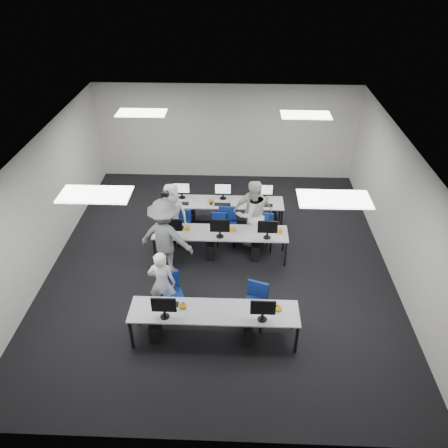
{
  "coord_description": "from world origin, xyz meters",
  "views": [
    {
      "loc": [
        0.42,
        -8.29,
        6.65
      ],
      "look_at": [
        0.09,
        0.15,
        1.0
      ],
      "focal_mm": 35.0,
      "sensor_mm": 36.0,
      "label": 1
    }
  ],
  "objects_px": {
    "chair_3": "(227,232)",
    "chair_6": "(219,227)",
    "student_3": "(253,211)",
    "photographer": "(165,238)",
    "student_2": "(172,213)",
    "desk_front": "(214,313)",
    "desk_mid": "(220,234)",
    "chair_5": "(184,226)",
    "chair_4": "(264,237)",
    "chair_7": "(260,230)",
    "student_1": "(252,214)",
    "chair_2": "(175,233)",
    "chair_0": "(172,303)",
    "student_0": "(162,283)",
    "chair_1": "(254,311)"
  },
  "relations": [
    {
      "from": "chair_0",
      "to": "chair_7",
      "type": "relative_size",
      "value": 1.0
    },
    {
      "from": "desk_front",
      "to": "desk_mid",
      "type": "distance_m",
      "value": 2.6
    },
    {
      "from": "student_1",
      "to": "student_2",
      "type": "xyz_separation_m",
      "value": [
        -2.0,
        0.08,
        -0.09
      ]
    },
    {
      "from": "desk_front",
      "to": "chair_3",
      "type": "bearing_deg",
      "value": 87.63
    },
    {
      "from": "chair_6",
      "to": "chair_0",
      "type": "bearing_deg",
      "value": -104.25
    },
    {
      "from": "chair_4",
      "to": "chair_7",
      "type": "distance_m",
      "value": 0.3
    },
    {
      "from": "chair_2",
      "to": "student_2",
      "type": "height_order",
      "value": "student_2"
    },
    {
      "from": "desk_mid",
      "to": "chair_1",
      "type": "bearing_deg",
      "value": -69.96
    },
    {
      "from": "student_3",
      "to": "student_1",
      "type": "bearing_deg",
      "value": -99.17
    },
    {
      "from": "chair_0",
      "to": "chair_2",
      "type": "xyz_separation_m",
      "value": [
        -0.28,
        2.53,
        -0.03
      ]
    },
    {
      "from": "chair_5",
      "to": "student_0",
      "type": "distance_m",
      "value": 2.86
    },
    {
      "from": "chair_4",
      "to": "student_2",
      "type": "distance_m",
      "value": 2.38
    },
    {
      "from": "chair_7",
      "to": "student_2",
      "type": "xyz_separation_m",
      "value": [
        -2.22,
        -0.04,
        0.5
      ]
    },
    {
      "from": "chair_5",
      "to": "desk_front",
      "type": "bearing_deg",
      "value": -89.47
    },
    {
      "from": "chair_6",
      "to": "student_2",
      "type": "relative_size",
      "value": 0.53
    },
    {
      "from": "desk_front",
      "to": "student_3",
      "type": "distance_m",
      "value": 3.5
    },
    {
      "from": "desk_front",
      "to": "student_3",
      "type": "xyz_separation_m",
      "value": [
        0.78,
        3.41,
        0.15
      ]
    },
    {
      "from": "chair_2",
      "to": "chair_5",
      "type": "xyz_separation_m",
      "value": [
        0.18,
        0.36,
        -0.0
      ]
    },
    {
      "from": "chair_3",
      "to": "chair_6",
      "type": "distance_m",
      "value": 0.34
    },
    {
      "from": "chair_5",
      "to": "student_1",
      "type": "relative_size",
      "value": 0.48
    },
    {
      "from": "chair_6",
      "to": "chair_3",
      "type": "bearing_deg",
      "value": -51.92
    },
    {
      "from": "chair_7",
      "to": "student_1",
      "type": "xyz_separation_m",
      "value": [
        -0.21,
        -0.12,
        0.58
      ]
    },
    {
      "from": "chair_7",
      "to": "student_2",
      "type": "relative_size",
      "value": 0.6
    },
    {
      "from": "student_0",
      "to": "photographer",
      "type": "xyz_separation_m",
      "value": [
        -0.11,
        1.29,
        0.2
      ]
    },
    {
      "from": "chair_7",
      "to": "student_1",
      "type": "distance_m",
      "value": 0.63
    },
    {
      "from": "chair_2",
      "to": "student_1",
      "type": "height_order",
      "value": "student_1"
    },
    {
      "from": "chair_0",
      "to": "chair_3",
      "type": "relative_size",
      "value": 1.0
    },
    {
      "from": "chair_3",
      "to": "desk_front",
      "type": "bearing_deg",
      "value": -88.75
    },
    {
      "from": "chair_5",
      "to": "chair_7",
      "type": "xyz_separation_m",
      "value": [
        1.98,
        -0.19,
        0.03
      ]
    },
    {
      "from": "desk_mid",
      "to": "chair_5",
      "type": "relative_size",
      "value": 3.79
    },
    {
      "from": "student_0",
      "to": "photographer",
      "type": "distance_m",
      "value": 1.31
    },
    {
      "from": "chair_2",
      "to": "desk_front",
      "type": "bearing_deg",
      "value": -55.31
    },
    {
      "from": "chair_1",
      "to": "chair_3",
      "type": "xyz_separation_m",
      "value": [
        -0.65,
        2.75,
        0.01
      ]
    },
    {
      "from": "chair_2",
      "to": "chair_3",
      "type": "height_order",
      "value": "chair_3"
    },
    {
      "from": "chair_7",
      "to": "photographer",
      "type": "relative_size",
      "value": 0.49
    },
    {
      "from": "chair_0",
      "to": "chair_1",
      "type": "distance_m",
      "value": 1.7
    },
    {
      "from": "chair_7",
      "to": "student_0",
      "type": "xyz_separation_m",
      "value": [
        -2.06,
        -2.63,
        0.46
      ]
    },
    {
      "from": "student_3",
      "to": "photographer",
      "type": "xyz_separation_m",
      "value": [
        -1.98,
        -1.41,
        0.13
      ]
    },
    {
      "from": "desk_front",
      "to": "desk_mid",
      "type": "xyz_separation_m",
      "value": [
        0.0,
        2.6,
        0.0
      ]
    },
    {
      "from": "chair_5",
      "to": "chair_6",
      "type": "bearing_deg",
      "value": -18.3
    },
    {
      "from": "desk_mid",
      "to": "chair_4",
      "type": "relative_size",
      "value": 3.58
    },
    {
      "from": "desk_mid",
      "to": "student_3",
      "type": "bearing_deg",
      "value": 46.15
    },
    {
      "from": "chair_4",
      "to": "photographer",
      "type": "height_order",
      "value": "photographer"
    },
    {
      "from": "chair_5",
      "to": "student_3",
      "type": "height_order",
      "value": "student_3"
    },
    {
      "from": "chair_2",
      "to": "chair_4",
      "type": "height_order",
      "value": "chair_4"
    },
    {
      "from": "chair_1",
      "to": "chair_7",
      "type": "height_order",
      "value": "chair_7"
    },
    {
      "from": "chair_0",
      "to": "chair_1",
      "type": "relative_size",
      "value": 1.03
    },
    {
      "from": "chair_0",
      "to": "student_0",
      "type": "height_order",
      "value": "student_0"
    },
    {
      "from": "chair_0",
      "to": "student_1",
      "type": "bearing_deg",
      "value": 36.02
    },
    {
      "from": "student_2",
      "to": "desk_front",
      "type": "bearing_deg",
      "value": -62.11
    }
  ]
}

